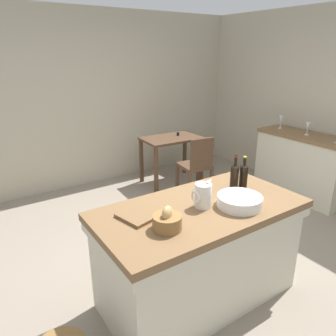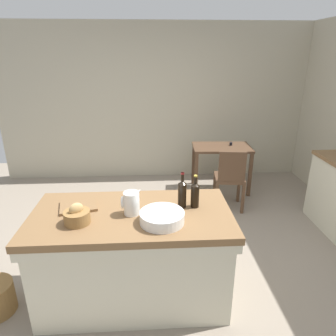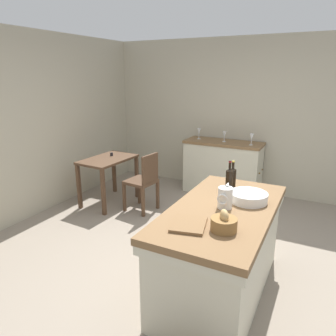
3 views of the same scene
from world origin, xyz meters
name	(u,v)px [view 2 (image 2 of 3)]	position (x,y,z in m)	size (l,w,h in m)	color
ground_plane	(164,264)	(0.00, 0.00, 0.00)	(6.76, 6.76, 0.00)	gray
wall_back	(157,104)	(0.00, 2.60, 1.30)	(5.32, 0.12, 2.60)	#B2AA93
island_table	(133,253)	(-0.29, -0.43, 0.47)	(1.67, 0.85, 0.87)	brown
writing_desk	(221,154)	(1.00, 1.85, 0.62)	(0.93, 0.61, 0.79)	#513826
wooden_chair	(230,177)	(0.98, 1.18, 0.49)	(0.44, 0.44, 0.90)	#513826
pitcher	(131,203)	(-0.29, -0.44, 0.97)	(0.17, 0.13, 0.23)	white
wash_bowl	(162,217)	(-0.04, -0.60, 0.91)	(0.35, 0.35, 0.09)	white
bread_basket	(77,216)	(-0.70, -0.57, 0.93)	(0.20, 0.20, 0.17)	olive
cutting_board	(79,206)	(-0.75, -0.30, 0.88)	(0.30, 0.26, 0.02)	brown
wine_bottle_dark	(195,194)	(0.25, -0.35, 0.98)	(0.07, 0.07, 0.29)	black
wine_bottle_amber	(182,193)	(0.14, -0.35, 0.99)	(0.07, 0.07, 0.32)	black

